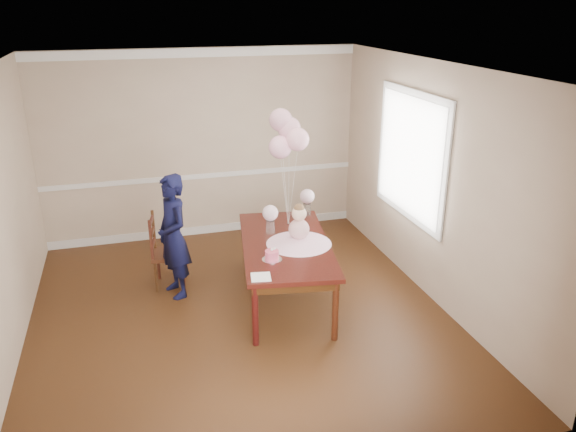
{
  "coord_description": "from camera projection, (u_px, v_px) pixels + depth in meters",
  "views": [
    {
      "loc": [
        -1.01,
        -5.36,
        3.29
      ],
      "look_at": [
        0.61,
        0.22,
        1.05
      ],
      "focal_mm": 35.0,
      "sensor_mm": 36.0,
      "label": 1
    }
  ],
  "objects": [
    {
      "name": "balloon_ribbon_d",
      "position": [
        285.0,
        179.0,
        6.7
      ],
      "size": [
        0.06,
        0.11,
        1.1
      ],
      "primitive_type": "cylinder",
      "rotation": [
        -0.09,
        -0.07,
        -0.17
      ],
      "color": "white",
      "rests_on": "balloon_weight"
    },
    {
      "name": "chair_slat_low",
      "position": [
        153.0,
        243.0,
        6.74
      ],
      "size": [
        0.08,
        0.36,
        0.05
      ],
      "primitive_type": "cube",
      "rotation": [
        0.0,
        0.0,
        -0.16
      ],
      "color": "#3A160F",
      "rests_on": "dining_chair_seat"
    },
    {
      "name": "napkin",
      "position": [
        261.0,
        277.0,
        5.55
      ],
      "size": [
        0.22,
        0.22,
        0.01
      ],
      "primitive_type": "cube",
      "rotation": [
        0.0,
        0.0,
        -0.17
      ],
      "color": "white",
      "rests_on": "dining_table_top"
    },
    {
      "name": "window_frame",
      "position": [
        411.0,
        156.0,
        6.72
      ],
      "size": [
        0.02,
        1.66,
        1.56
      ],
      "primitive_type": "cube",
      "color": "silver",
      "rests_on": "wall_right"
    },
    {
      "name": "roses_far",
      "position": [
        307.0,
        196.0,
        7.06
      ],
      "size": [
        0.18,
        0.18,
        0.18
      ],
      "primitive_type": "sphere",
      "color": "silver",
      "rests_on": "rose_vase_far"
    },
    {
      "name": "dining_chair_seat",
      "position": [
        169.0,
        254.0,
        6.82
      ],
      "size": [
        0.46,
        0.46,
        0.05
      ],
      "primitive_type": "cube",
      "rotation": [
        0.0,
        0.0,
        -0.16
      ],
      "color": "#391B0F",
      "rests_on": "chair_leg_fl"
    },
    {
      "name": "chair_back_post_r",
      "position": [
        154.0,
        230.0,
        6.85
      ],
      "size": [
        0.04,
        0.04,
        0.51
      ],
      "primitive_type": "cylinder",
      "rotation": [
        0.0,
        0.0,
        -0.16
      ],
      "color": "#3D2210",
      "rests_on": "dining_chair_seat"
    },
    {
      "name": "balloon_ribbon_a",
      "position": [
        284.0,
        192.0,
        6.7
      ],
      "size": [
        0.09,
        0.02,
        0.81
      ],
      "primitive_type": "cylinder",
      "rotation": [
        0.0,
        -0.1,
        -0.17
      ],
      "color": "silver",
      "rests_on": "balloon_weight"
    },
    {
      "name": "baby_hair",
      "position": [
        299.0,
        209.0,
        6.17
      ],
      "size": [
        0.12,
        0.12,
        0.12
      ],
      "primitive_type": "sphere",
      "color": "brown",
      "rests_on": "baby_head"
    },
    {
      "name": "wall_front",
      "position": [
        315.0,
        331.0,
        3.52
      ],
      "size": [
        4.5,
        0.02,
        2.7
      ],
      "primitive_type": "cube",
      "color": "tan",
      "rests_on": "floor"
    },
    {
      "name": "baby_torso",
      "position": [
        299.0,
        229.0,
        6.26
      ],
      "size": [
        0.23,
        0.23,
        0.23
      ],
      "primitive_type": "sphere",
      "color": "pink",
      "rests_on": "baby_skirt"
    },
    {
      "name": "table_leg_br",
      "position": [
        309.0,
        241.0,
        7.36
      ],
      "size": [
        0.08,
        0.08,
        0.68
      ],
      "primitive_type": "cylinder",
      "rotation": [
        0.0,
        0.0,
        -0.17
      ],
      "color": "black",
      "rests_on": "floor"
    },
    {
      "name": "chair_back_post_l",
      "position": [
        151.0,
        240.0,
        6.55
      ],
      "size": [
        0.04,
        0.04,
        0.51
      ],
      "primitive_type": "cylinder",
      "rotation": [
        0.0,
        0.0,
        -0.16
      ],
      "color": "#3E1910",
      "rests_on": "dining_chair_seat"
    },
    {
      "name": "balloon_c",
      "position": [
        289.0,
        128.0,
        6.53
      ],
      "size": [
        0.27,
        0.27,
        0.27
      ],
      "primitive_type": "sphere",
      "color": "#E3A1B8",
      "rests_on": "balloon_ribbon_c"
    },
    {
      "name": "balloon_ribbon_c",
      "position": [
        289.0,
        183.0,
        6.72
      ],
      "size": [
        0.04,
        0.09,
        1.01
      ],
      "primitive_type": "cylinder",
      "rotation": [
        -0.09,
        0.02,
        -0.17
      ],
      "color": "white",
      "rests_on": "balloon_weight"
    },
    {
      "name": "table_leg_bl",
      "position": [
        247.0,
        244.0,
        7.27
      ],
      "size": [
        0.08,
        0.08,
        0.68
      ],
      "primitive_type": "cylinder",
      "rotation": [
        0.0,
        0.0,
        -0.17
      ],
      "color": "black",
      "rests_on": "floor"
    },
    {
      "name": "chair_leg_fl",
      "position": [
        156.0,
        277.0,
        6.72
      ],
      "size": [
        0.04,
        0.04,
        0.39
      ],
      "primitive_type": "cylinder",
      "rotation": [
        0.0,
        0.0,
        -0.16
      ],
      "color": "#341C0E",
      "rests_on": "floor"
    },
    {
      "name": "dining_table_top",
      "position": [
        286.0,
        244.0,
        6.36
      ],
      "size": [
        1.28,
        2.08,
        0.05
      ],
      "primitive_type": "cube",
      "rotation": [
        0.0,
        0.0,
        -0.17
      ],
      "color": "black",
      "rests_on": "table_leg_fl"
    },
    {
      "name": "roses_near",
      "position": [
        270.0,
        213.0,
        6.51
      ],
      "size": [
        0.18,
        0.18,
        0.18
      ],
      "primitive_type": "sphere",
      "color": "silver",
      "rests_on": "rose_vase_near"
    },
    {
      "name": "chair_leg_bl",
      "position": [
        159.0,
        265.0,
        7.02
      ],
      "size": [
        0.04,
        0.04,
        0.39
      ],
      "primitive_type": "cylinder",
      "rotation": [
        0.0,
        0.0,
        -0.16
      ],
      "color": "#35150E",
      "rests_on": "floor"
    },
    {
      "name": "chair_slat_mid",
      "position": [
        152.0,
        232.0,
        6.69
      ],
      "size": [
        0.08,
        0.36,
        0.05
      ],
      "primitive_type": "cube",
      "rotation": [
        0.0,
        0.0,
        -0.16
      ],
      "color": "#3C1C10",
      "rests_on": "dining_chair_seat"
    },
    {
      "name": "rose_vase_far",
      "position": [
        307.0,
        209.0,
        7.13
      ],
      "size": [
        0.11,
        0.11,
        0.16
      ],
      "primitive_type": "cylinder",
      "rotation": [
        0.0,
        0.0,
        -0.17
      ],
      "color": "silver",
      "rests_on": "dining_table_top"
    },
    {
      "name": "woman",
      "position": [
        173.0,
        236.0,
        6.48
      ],
      "size": [
        0.5,
        0.62,
        1.48
      ],
      "primitive_type": "imported",
      "rotation": [
        0.0,
        0.0,
        -1.27
      ],
      "color": "black",
      "rests_on": "floor"
    },
    {
      "name": "window_blinds",
      "position": [
        409.0,
        156.0,
        6.71
      ],
      "size": [
        0.01,
        1.5,
        1.4
      ],
      "primitive_type": "cube",
      "color": "white",
      "rests_on": "wall_right"
    },
    {
      "name": "chair_rail_trim",
      "position": [
        204.0,
        176.0,
        8.16
      ],
      "size": [
        4.5,
        0.02,
        0.07
      ],
      "primitive_type": "cube",
      "color": "silver",
      "rests_on": "wall_back"
    },
    {
      "name": "crown_molding",
      "position": [
        197.0,
        53.0,
        7.53
      ],
      "size": [
        4.5,
        0.02,
        0.12
      ],
      "primitive_type": "cube",
      "color": "white",
      "rests_on": "wall_back"
    },
    {
      "name": "cake_flower_a",
      "position": [
        272.0,
        249.0,
        5.88
      ],
      "size": [
        0.03,
        0.03,
        0.03
      ],
      "primitive_type": "sphere",
      "color": "white",
      "rests_on": "birthday_cake"
    },
    {
      "name": "rose_vase_near",
      "position": [
        270.0,
        227.0,
        6.58
      ],
      "size": [
        0.11,
        0.11,
        0.16
      ],
      "primitive_type": "cylinder",
      "rotation": [
        0.0,
        0.0,
        -0.17
      ],
      "color": "white",
      "rests_on": "dining_table_top"
    },
    {
      "name": "baby_skirt",
      "position": [
        299.0,
        239.0,
        6.3
      ],
      "size": [
        0.85,
        0.85,
        0.1
      ],
      "primitive_type": "cone",
      "rotation": [
        0.0,
        0.0,
        -0.17
      ],
      "color": "#FFBBDE",
      "rests_on": "dining_table_top"
    },
    {
      "name": "balloon_d",
      "position": [
        281.0,
        120.0,
        6.5
      ],
      "size": [
        0.27,
        0.27,
        0.27
      ],
      "primitive_type": "sphere",
      "color": "#D99AB2",
      "rests_on": "balloon_ribbon_d"
    },
    {
      "name": "balloon_weight",
      "position": [
        289.0,
        224.0,
        6.85
      ],
      "size": [
        0.04,
        0.04,
        0.02
      ],
      "primitive_type": "cylinder",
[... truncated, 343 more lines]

